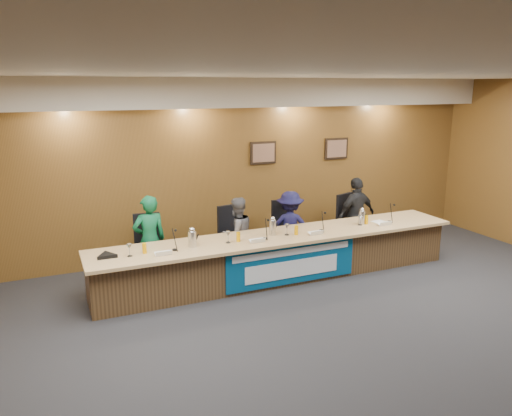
# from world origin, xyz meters

# --- Properties ---
(floor) EXTENTS (10.00, 10.00, 0.00)m
(floor) POSITION_xyz_m (0.00, 0.00, 0.00)
(floor) COLOR #232326
(floor) RESTS_ON ground
(ceiling) EXTENTS (10.00, 8.00, 0.04)m
(ceiling) POSITION_xyz_m (0.00, 0.00, 3.20)
(ceiling) COLOR silver
(ceiling) RESTS_ON wall_back
(wall_back) EXTENTS (10.00, 0.04, 3.20)m
(wall_back) POSITION_xyz_m (0.00, 4.00, 1.60)
(wall_back) COLOR brown
(wall_back) RESTS_ON floor
(soffit) EXTENTS (10.00, 0.50, 0.50)m
(soffit) POSITION_xyz_m (0.00, 3.75, 2.95)
(soffit) COLOR beige
(soffit) RESTS_ON wall_back
(dais_body) EXTENTS (6.00, 0.80, 0.70)m
(dais_body) POSITION_xyz_m (0.00, 2.40, 0.35)
(dais_body) COLOR #4B341C
(dais_body) RESTS_ON floor
(dais_top) EXTENTS (6.10, 0.95, 0.05)m
(dais_top) POSITION_xyz_m (0.00, 2.35, 0.72)
(dais_top) COLOR tan
(dais_top) RESTS_ON dais_body
(banner) EXTENTS (2.20, 0.02, 0.65)m
(banner) POSITION_xyz_m (0.00, 1.99, 0.38)
(banner) COLOR navy
(banner) RESTS_ON dais_body
(banner_text_upper) EXTENTS (2.00, 0.01, 0.10)m
(banner_text_upper) POSITION_xyz_m (0.00, 1.97, 0.58)
(banner_text_upper) COLOR silver
(banner_text_upper) RESTS_ON banner
(banner_text_lower) EXTENTS (1.60, 0.01, 0.28)m
(banner_text_lower) POSITION_xyz_m (0.00, 1.97, 0.30)
(banner_text_lower) COLOR silver
(banner_text_lower) RESTS_ON banner
(wall_photo_left) EXTENTS (0.52, 0.04, 0.42)m
(wall_photo_left) POSITION_xyz_m (0.40, 3.97, 1.85)
(wall_photo_left) COLOR black
(wall_photo_left) RESTS_ON wall_back
(wall_photo_right) EXTENTS (0.52, 0.04, 0.42)m
(wall_photo_right) POSITION_xyz_m (2.00, 3.97, 1.85)
(wall_photo_right) COLOR black
(wall_photo_right) RESTS_ON wall_back
(panelist_a) EXTENTS (0.55, 0.38, 1.43)m
(panelist_a) POSITION_xyz_m (-1.98, 3.02, 0.72)
(panelist_a) COLOR #0C532F
(panelist_a) RESTS_ON floor
(panelist_b) EXTENTS (0.71, 0.61, 1.27)m
(panelist_b) POSITION_xyz_m (-0.51, 3.02, 0.63)
(panelist_b) COLOR #555358
(panelist_b) RESTS_ON floor
(panelist_c) EXTENTS (0.95, 0.76, 1.29)m
(panelist_c) POSITION_xyz_m (0.49, 3.02, 0.64)
(panelist_c) COLOR #100F33
(panelist_c) RESTS_ON floor
(panelist_d) EXTENTS (0.88, 0.46, 1.43)m
(panelist_d) POSITION_xyz_m (1.88, 3.02, 0.72)
(panelist_d) COLOR black
(panelist_d) RESTS_ON floor
(office_chair_a) EXTENTS (0.53, 0.53, 0.08)m
(office_chair_a) POSITION_xyz_m (-1.98, 3.12, 0.48)
(office_chair_a) COLOR black
(office_chair_a) RESTS_ON floor
(office_chair_b) EXTENTS (0.53, 0.53, 0.08)m
(office_chair_b) POSITION_xyz_m (-0.51, 3.12, 0.48)
(office_chair_b) COLOR black
(office_chair_b) RESTS_ON floor
(office_chair_c) EXTENTS (0.50, 0.50, 0.08)m
(office_chair_c) POSITION_xyz_m (0.49, 3.12, 0.48)
(office_chair_c) COLOR black
(office_chair_c) RESTS_ON floor
(office_chair_d) EXTENTS (0.61, 0.61, 0.08)m
(office_chair_d) POSITION_xyz_m (1.88, 3.12, 0.48)
(office_chair_d) COLOR black
(office_chair_d) RESTS_ON floor
(nameplate_a) EXTENTS (0.24, 0.08, 0.10)m
(nameplate_a) POSITION_xyz_m (-1.97, 2.10, 0.80)
(nameplate_a) COLOR white
(nameplate_a) RESTS_ON dais_top
(microphone_a) EXTENTS (0.07, 0.07, 0.02)m
(microphone_a) POSITION_xyz_m (-1.78, 2.27, 0.76)
(microphone_a) COLOR black
(microphone_a) RESTS_ON dais_top
(juice_glass_a) EXTENTS (0.06, 0.06, 0.15)m
(juice_glass_a) POSITION_xyz_m (-2.20, 2.32, 0.82)
(juice_glass_a) COLOR #E59E01
(juice_glass_a) RESTS_ON dais_top
(water_glass_a) EXTENTS (0.08, 0.08, 0.18)m
(water_glass_a) POSITION_xyz_m (-2.41, 2.27, 0.84)
(water_glass_a) COLOR silver
(water_glass_a) RESTS_ON dais_top
(nameplate_b) EXTENTS (0.24, 0.08, 0.10)m
(nameplate_b) POSITION_xyz_m (-0.52, 2.11, 0.80)
(nameplate_b) COLOR white
(nameplate_b) RESTS_ON dais_top
(microphone_b) EXTENTS (0.07, 0.07, 0.02)m
(microphone_b) POSITION_xyz_m (-0.34, 2.25, 0.76)
(microphone_b) COLOR black
(microphone_b) RESTS_ON dais_top
(juice_glass_b) EXTENTS (0.06, 0.06, 0.15)m
(juice_glass_b) POSITION_xyz_m (-0.77, 2.30, 0.82)
(juice_glass_b) COLOR #E59E01
(juice_glass_b) RESTS_ON dais_top
(water_glass_b) EXTENTS (0.08, 0.08, 0.18)m
(water_glass_b) POSITION_xyz_m (-0.94, 2.30, 0.84)
(water_glass_b) COLOR silver
(water_glass_b) RESTS_ON dais_top
(nameplate_c) EXTENTS (0.24, 0.08, 0.10)m
(nameplate_c) POSITION_xyz_m (0.50, 2.11, 0.80)
(nameplate_c) COLOR white
(nameplate_c) RESTS_ON dais_top
(microphone_c) EXTENTS (0.07, 0.07, 0.02)m
(microphone_c) POSITION_xyz_m (0.69, 2.28, 0.76)
(microphone_c) COLOR black
(microphone_c) RESTS_ON dais_top
(juice_glass_c) EXTENTS (0.06, 0.06, 0.15)m
(juice_glass_c) POSITION_xyz_m (0.21, 2.26, 0.82)
(juice_glass_c) COLOR #E59E01
(juice_glass_c) RESTS_ON dais_top
(water_glass_c) EXTENTS (0.08, 0.08, 0.18)m
(water_glass_c) POSITION_xyz_m (0.06, 2.30, 0.84)
(water_glass_c) COLOR silver
(water_glass_c) RESTS_ON dais_top
(nameplate_d) EXTENTS (0.24, 0.08, 0.10)m
(nameplate_d) POSITION_xyz_m (1.85, 2.11, 0.80)
(nameplate_d) COLOR white
(nameplate_d) RESTS_ON dais_top
(microphone_d) EXTENTS (0.07, 0.07, 0.02)m
(microphone_d) POSITION_xyz_m (2.06, 2.28, 0.76)
(microphone_d) COLOR black
(microphone_d) RESTS_ON dais_top
(juice_glass_d) EXTENTS (0.06, 0.06, 0.15)m
(juice_glass_d) POSITION_xyz_m (1.61, 2.34, 0.82)
(juice_glass_d) COLOR #E59E01
(juice_glass_d) RESTS_ON dais_top
(water_glass_d) EXTENTS (0.08, 0.08, 0.18)m
(water_glass_d) POSITION_xyz_m (1.47, 2.32, 0.84)
(water_glass_d) COLOR silver
(water_glass_d) RESTS_ON dais_top
(carafe_left) EXTENTS (0.13, 0.13, 0.23)m
(carafe_left) POSITION_xyz_m (-1.49, 2.34, 0.87)
(carafe_left) COLOR silver
(carafe_left) RESTS_ON dais_top
(carafe_mid) EXTENTS (0.11, 0.11, 0.25)m
(carafe_mid) POSITION_xyz_m (-0.14, 2.40, 0.87)
(carafe_mid) COLOR silver
(carafe_mid) RESTS_ON dais_top
(carafe_right) EXTENTS (0.11, 0.11, 0.24)m
(carafe_right) POSITION_xyz_m (1.52, 2.35, 0.87)
(carafe_right) COLOR silver
(carafe_right) RESTS_ON dais_top
(speakerphone) EXTENTS (0.32, 0.32, 0.05)m
(speakerphone) POSITION_xyz_m (-2.71, 2.36, 0.78)
(speakerphone) COLOR black
(speakerphone) RESTS_ON dais_top
(paper_stack) EXTENTS (0.26, 0.33, 0.01)m
(paper_stack) POSITION_xyz_m (1.91, 2.31, 0.75)
(paper_stack) COLOR white
(paper_stack) RESTS_ON dais_top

